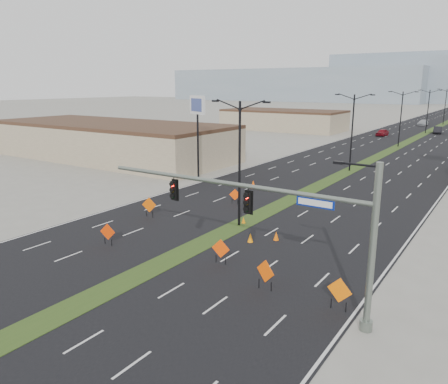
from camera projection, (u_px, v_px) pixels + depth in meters
The scene contains 27 objects.
ground at pixel (133, 278), 26.00m from camera, with size 600.00×600.00×0.00m, color gray.
road_surface at pixel (428, 132), 106.75m from camera, with size 25.00×400.00×0.02m, color black.
median_strip at pixel (428, 132), 106.75m from camera, with size 2.00×400.00×0.04m, color #2A4619.
building_sw_near at pixel (110, 142), 68.49m from camera, with size 40.00×16.00×5.00m, color tan.
building_sw_far at pixel (283, 121), 111.35m from camera, with size 30.00×14.00×4.50m, color tan.
mesa_west at pixel (294, 85), 314.16m from camera, with size 180.00×50.00×22.00m, color gray.
mesa_backdrop at pixel (440, 77), 296.76m from camera, with size 140.00×50.00×32.00m, color gray.
signal_mast at pixel (280, 216), 21.85m from camera, with size 16.30×0.60×8.00m.
streetlight_0 at pixel (240, 160), 34.39m from camera, with size 5.15×0.24×10.02m.
streetlight_1 at pixel (352, 130), 57.00m from camera, with size 5.15×0.24×10.02m.
streetlight_2 at pixel (401, 117), 79.61m from camera, with size 5.15×0.24×10.02m.
streetlight_3 at pixel (428, 110), 102.23m from camera, with size 5.15×0.24×10.02m.
streetlight_4 at pixel (445, 105), 124.84m from camera, with size 5.15×0.24×10.02m.
car_left at pixel (382, 133), 97.70m from camera, with size 1.79×4.45×1.52m, color maroon.
car_mid at pixel (438, 130), 102.47m from camera, with size 1.73×4.95×1.63m, color black.
car_far at pixel (423, 123), 122.72m from camera, with size 2.16×5.32×1.54m, color #B1B4BB.
construction_sign_0 at pixel (108, 233), 31.14m from camera, with size 1.17×0.36×1.60m.
construction_sign_1 at pixel (149, 206), 37.73m from camera, with size 1.26×0.47×1.76m.
construction_sign_2 at pixel (235, 195), 41.98m from camera, with size 1.04×0.45×1.46m.
construction_sign_3 at pixel (221, 249), 27.85m from camera, with size 1.24×0.21×1.66m.
construction_sign_4 at pixel (265, 272), 24.28m from camera, with size 1.29×0.44×1.79m.
construction_sign_5 at pixel (339, 291), 22.03m from camera, with size 1.34×0.20×1.79m.
cone_0 at pixel (244, 220), 36.11m from camera, with size 0.34×0.34×0.57m, color orange.
cone_1 at pixel (250, 238), 31.82m from camera, with size 0.41×0.41×0.69m, color orange.
cone_2 at pixel (276, 236), 32.22m from camera, with size 0.41×0.41×0.68m, color #F46005.
cone_3 at pixel (253, 183), 49.71m from camera, with size 0.37×0.37×0.62m, color #FF5805.
pole_sign_west at pixel (197, 111), 51.83m from camera, with size 3.09×1.69×9.96m.
Camera 1 is at (17.85, -16.95, 11.21)m, focal length 35.00 mm.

